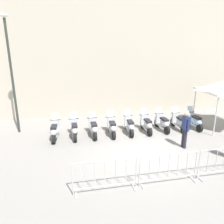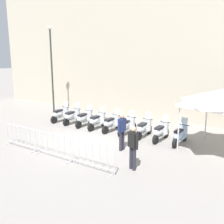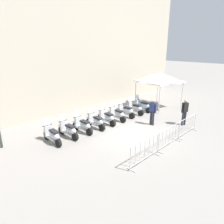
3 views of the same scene
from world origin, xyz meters
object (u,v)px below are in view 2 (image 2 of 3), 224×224
(motorcycle_8, at_px, (180,136))
(barrier_segment_1, at_px, (53,146))
(barrier_segment_2, at_px, (93,156))
(officer_mid_plaza, at_px, (133,145))
(motorcycle_3, at_px, (97,121))
(motorcycle_2, at_px, (84,119))
(officer_near_row_end, at_px, (122,130))
(motorcycle_5, at_px, (127,126))
(motorcycle_7, at_px, (160,132))
(street_lamp, at_px, (52,62))
(barrier_segment_0, at_px, (21,137))
(motorcycle_4, at_px, (111,124))
(motorcycle_6, at_px, (143,129))
(motorcycle_1, at_px, (72,117))
(motorcycle_0, at_px, (60,115))

(motorcycle_8, xyz_separation_m, barrier_segment_1, (-3.02, -5.16, 0.07))
(barrier_segment_2, distance_m, officer_mid_plaza, 1.59)
(motorcycle_3, bearing_deg, motorcycle_2, -171.60)
(motorcycle_2, bearing_deg, motorcycle_3, 8.40)
(officer_near_row_end, bearing_deg, motorcycle_5, 125.89)
(motorcycle_7, xyz_separation_m, barrier_segment_1, (-2.06, -4.97, 0.07))
(barrier_segment_2, relative_size, officer_mid_plaza, 1.15)
(motorcycle_3, height_order, street_lamp, street_lamp)
(barrier_segment_0, bearing_deg, motorcycle_4, 75.79)
(officer_near_row_end, bearing_deg, motorcycle_6, 101.23)
(motorcycle_2, bearing_deg, barrier_segment_0, -80.83)
(motorcycle_1, distance_m, barrier_segment_2, 6.78)
(motorcycle_0, relative_size, motorcycle_8, 1.00)
(motorcycle_5, distance_m, officer_mid_plaza, 4.41)
(motorcycle_0, height_order, officer_mid_plaza, officer_mid_plaza)
(barrier_segment_1, relative_size, officer_near_row_end, 1.15)
(motorcycle_2, height_order, barrier_segment_0, motorcycle_2)
(motorcycle_8, bearing_deg, officer_mid_plaza, -87.79)
(motorcycle_5, height_order, officer_near_row_end, officer_near_row_end)
(motorcycle_1, height_order, motorcycle_2, same)
(motorcycle_5, distance_m, street_lamp, 7.83)
(barrier_segment_2, bearing_deg, street_lamp, 154.58)
(motorcycle_5, bearing_deg, street_lamp, 179.02)
(motorcycle_0, relative_size, barrier_segment_2, 0.87)
(motorcycle_1, bearing_deg, street_lamp, 165.39)
(motorcycle_6, relative_size, officer_mid_plaza, 0.99)
(motorcycle_7, xyz_separation_m, barrier_segment_0, (-4.12, -5.36, 0.07))
(motorcycle_3, height_order, officer_mid_plaza, officer_mid_plaza)
(motorcycle_2, height_order, barrier_segment_1, motorcycle_2)
(officer_near_row_end, bearing_deg, motorcycle_2, 162.36)
(motorcycle_3, bearing_deg, motorcycle_1, -170.85)
(motorcycle_3, relative_size, motorcycle_4, 1.00)
(motorcycle_5, bearing_deg, officer_mid_plaza, -45.84)
(motorcycle_0, height_order, motorcycle_7, same)
(motorcycle_7, bearing_deg, barrier_segment_0, -127.55)
(barrier_segment_2, bearing_deg, barrier_segment_1, -169.09)
(motorcycle_0, distance_m, motorcycle_5, 4.93)
(motorcycle_1, distance_m, motorcycle_2, 0.99)
(barrier_segment_1, xyz_separation_m, street_lamp, (-7.03, 4.72, 3.14))
(street_lamp, relative_size, officer_near_row_end, 3.53)
(barrier_segment_0, relative_size, street_lamp, 0.33)
(motorcycle_3, height_order, motorcycle_6, same)
(motorcycle_0, bearing_deg, barrier_segment_2, -25.72)
(motorcycle_3, bearing_deg, motorcycle_0, -170.11)
(motorcycle_4, relative_size, street_lamp, 0.28)
(motorcycle_4, height_order, barrier_segment_2, motorcycle_4)
(motorcycle_4, height_order, officer_mid_plaza, officer_mid_plaza)
(motorcycle_5, bearing_deg, motorcycle_1, -169.32)
(motorcycle_5, relative_size, officer_mid_plaza, 0.99)
(motorcycle_5, bearing_deg, officer_near_row_end, -54.11)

